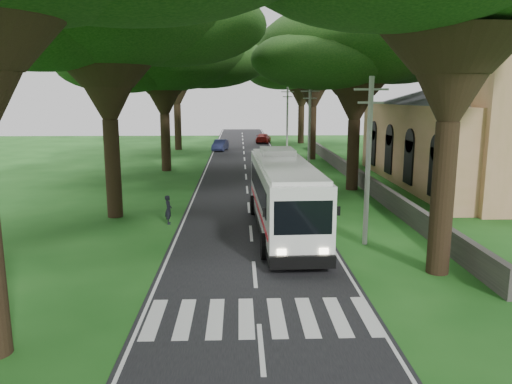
# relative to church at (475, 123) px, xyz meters

# --- Properties ---
(ground) EXTENTS (140.00, 140.00, 0.00)m
(ground) POSITION_rel_church_xyz_m (-17.86, -21.55, -4.91)
(ground) COLOR #194C15
(ground) RESTS_ON ground
(road) EXTENTS (8.00, 120.00, 0.04)m
(road) POSITION_rel_church_xyz_m (-17.86, 3.45, -4.90)
(road) COLOR black
(road) RESTS_ON ground
(crosswalk) EXTENTS (8.00, 3.00, 0.01)m
(crosswalk) POSITION_rel_church_xyz_m (-17.86, -23.55, -4.91)
(crosswalk) COLOR silver
(crosswalk) RESTS_ON ground
(property_wall) EXTENTS (0.35, 50.00, 1.20)m
(property_wall) POSITION_rel_church_xyz_m (-8.86, 2.45, -4.31)
(property_wall) COLOR #383533
(property_wall) RESTS_ON ground
(church) EXTENTS (14.00, 24.00, 11.60)m
(church) POSITION_rel_church_xyz_m (0.00, 0.00, 0.00)
(church) COLOR tan
(church) RESTS_ON ground
(pole_near) EXTENTS (1.60, 0.24, 8.00)m
(pole_near) POSITION_rel_church_xyz_m (-12.36, -15.55, -0.73)
(pole_near) COLOR gray
(pole_near) RESTS_ON ground
(pole_mid) EXTENTS (1.60, 0.24, 8.00)m
(pole_mid) POSITION_rel_church_xyz_m (-12.36, 4.45, -0.73)
(pole_mid) COLOR gray
(pole_mid) RESTS_ON ground
(pole_far) EXTENTS (1.60, 0.24, 8.00)m
(pole_far) POSITION_rel_church_xyz_m (-12.36, 24.45, -0.73)
(pole_far) COLOR gray
(pole_far) RESTS_ON ground
(tree_l_mida) EXTENTS (15.16, 15.16, 14.94)m
(tree_l_mida) POSITION_rel_church_xyz_m (-25.86, -9.55, 6.71)
(tree_l_mida) COLOR black
(tree_l_mida) RESTS_ON ground
(tree_l_midb) EXTENTS (16.24, 16.24, 14.22)m
(tree_l_midb) POSITION_rel_church_xyz_m (-25.36, 8.45, 5.81)
(tree_l_midb) COLOR black
(tree_l_midb) RESTS_ON ground
(tree_l_far) EXTENTS (13.38, 13.38, 14.72)m
(tree_l_far) POSITION_rel_church_xyz_m (-26.36, 26.45, 6.81)
(tree_l_far) COLOR black
(tree_l_far) RESTS_ON ground
(tree_r_mida) EXTENTS (14.14, 14.14, 13.69)m
(tree_r_mida) POSITION_rel_church_xyz_m (-9.86, -1.55, 5.67)
(tree_r_mida) COLOR black
(tree_r_mida) RESTS_ON ground
(tree_r_midb) EXTENTS (13.67, 13.67, 14.65)m
(tree_r_midb) POSITION_rel_church_xyz_m (-10.36, 16.45, 6.69)
(tree_r_midb) COLOR black
(tree_r_midb) RESTS_ON ground
(tree_r_far) EXTENTS (14.31, 14.31, 14.02)m
(tree_r_far) POSITION_rel_church_xyz_m (-9.36, 34.45, 5.96)
(tree_r_far) COLOR black
(tree_r_far) RESTS_ON ground
(coach_bus) EXTENTS (3.33, 12.89, 3.78)m
(coach_bus) POSITION_rel_church_xyz_m (-16.15, -13.26, -2.88)
(coach_bus) COLOR white
(coach_bus) RESTS_ON ground
(distant_car_b) EXTENTS (2.12, 4.39, 1.39)m
(distant_car_b) POSITION_rel_church_xyz_m (-20.86, 25.12, -4.19)
(distant_car_b) COLOR navy
(distant_car_b) RESTS_ON road
(distant_car_c) EXTENTS (2.62, 4.92, 1.36)m
(distant_car_c) POSITION_rel_church_xyz_m (-14.86, 35.15, -4.20)
(distant_car_c) COLOR maroon
(distant_car_c) RESTS_ON road
(pedestrian) EXTENTS (0.49, 0.66, 1.64)m
(pedestrian) POSITION_rel_church_xyz_m (-22.44, -11.37, -4.09)
(pedestrian) COLOR black
(pedestrian) RESTS_ON ground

